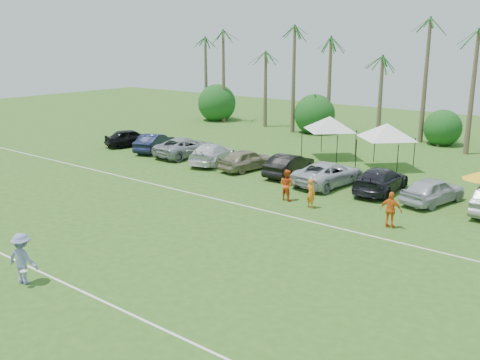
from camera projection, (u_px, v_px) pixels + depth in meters
The scene contains 27 objects.
field_lines at pixel (122, 222), 27.31m from camera, with size 80.00×12.10×0.01m.
palm_tree_0 at pixel (199, 53), 61.32m from camera, with size 2.40×2.40×8.90m.
palm_tree_1 at pixel (233, 45), 58.10m from camera, with size 2.40×2.40×9.90m.
palm_tree_2 at pixel (270, 37), 54.89m from camera, with size 2.40×2.40×10.90m.
palm_tree_3 at pixel (304, 28), 52.27m from camera, with size 2.40×2.40×11.90m.
palm_tree_4 at pixel (339, 56), 50.54m from camera, with size 2.40×2.40×8.90m.
palm_tree_5 at pixel (380, 47), 47.92m from camera, with size 2.40×2.40×9.90m.
palm_tree_6 at pixel (425, 37), 45.31m from camera, with size 2.40×2.40×10.90m.
palm_tree_7 at pixel (475, 25), 42.69m from camera, with size 2.40×2.40×11.90m.
bush_tree_0 at pixel (225, 103), 61.74m from camera, with size 4.00×4.00×4.00m.
bush_tree_1 at pixel (324, 113), 53.96m from camera, with size 4.00×4.00×4.00m.
bush_tree_2 at pixel (444, 124), 46.77m from camera, with size 4.00×4.00×4.00m.
sideline_player_a at pixel (311, 193), 29.37m from camera, with size 0.60×0.40×1.65m, color orange.
sideline_player_b at pixel (287, 185), 30.76m from camera, with size 0.88×0.69×1.81m, color #E14F19.
sideline_player_c at pixel (391, 210), 26.24m from camera, with size 1.07×0.45×1.83m, color orange.
canopy_tent_left at pixel (330, 116), 41.09m from camera, with size 4.70×4.70×3.80m.
canopy_tent_right at pixel (387, 123), 37.67m from camera, with size 4.71×4.71×3.81m.
frisbee_player at pixel (22, 259), 20.23m from camera, with size 1.45×1.07×2.01m.
parked_car_0 at pixel (131, 138), 46.21m from camera, with size 1.78×4.42×1.50m, color black.
parked_car_1 at pixel (155, 143), 44.04m from camera, with size 1.59×4.57×1.50m, color black.
parked_car_2 at pixel (186, 147), 42.27m from camera, with size 2.50×5.41×1.50m, color #999CA2.
parked_car_3 at pixel (212, 153), 39.89m from camera, with size 2.11×5.18×1.50m, color white.
parked_car_4 at pixel (247, 159), 37.91m from camera, with size 1.78×4.42×1.50m, color gray.
parked_car_5 at pixel (289, 165), 36.29m from camera, with size 1.59×4.57×1.50m, color black.
parked_car_6 at pixel (329, 173), 33.99m from camera, with size 2.50×5.41×1.50m, color #B9BBC4.
parked_car_7 at pixel (381, 180), 32.42m from camera, with size 2.11×5.18×1.50m, color black.
parked_car_8 at pixel (433, 190), 30.20m from camera, with size 1.78×4.42×1.50m, color #B8BAC6.
Camera 1 is at (20.76, -8.54, 9.09)m, focal length 40.00 mm.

